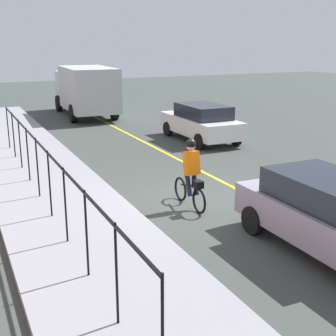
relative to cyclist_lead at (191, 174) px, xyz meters
name	(u,v)px	position (x,y,z in m)	size (l,w,h in m)	color
ground_plane	(196,201)	(0.37, -0.34, -0.91)	(80.00, 80.00, 0.00)	#3A403D
lane_line_centre	(245,193)	(0.37, -1.94, -0.91)	(36.00, 0.12, 0.01)	yellow
sidewalk	(71,219)	(0.37, 3.06, -0.84)	(40.00, 3.20, 0.15)	gray
iron_fence	(42,161)	(1.37, 3.46, 0.39)	(14.40, 0.04, 1.60)	black
cyclist_lead	(191,174)	(0.00, 0.00, 0.00)	(1.71, 0.36, 1.83)	black
patrol_sedan	(201,122)	(7.14, -4.28, -0.09)	(4.41, 1.93, 1.58)	white
parked_sedan_rear	(331,215)	(-3.51, -1.33, -0.09)	(4.41, 1.94, 1.58)	gray
box_truck_background	(85,89)	(15.78, -1.61, 0.64)	(6.81, 2.78, 2.78)	#AFB5B5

